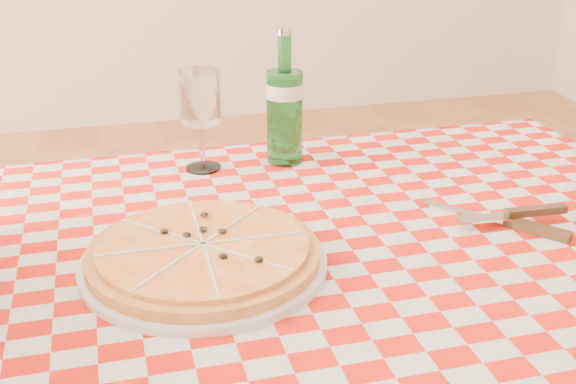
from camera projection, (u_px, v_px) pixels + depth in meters
name	position (u px, v px, depth m)	size (l,w,h in m)	color
dining_table	(311.00, 300.00, 1.11)	(1.20, 0.80, 0.75)	brown
tablecloth	(311.00, 246.00, 1.07)	(1.30, 0.90, 0.01)	#B1140A
pizza_plate	(203.00, 252.00, 1.00)	(0.34, 0.34, 0.04)	gold
water_bottle	(285.00, 97.00, 1.33)	(0.07, 0.07, 0.25)	#186225
wine_glass	(201.00, 121.00, 1.30)	(0.07, 0.07, 0.19)	white
cutlery	(506.00, 217.00, 1.12)	(0.25, 0.21, 0.03)	silver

